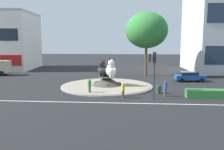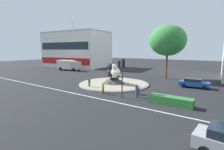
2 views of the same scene
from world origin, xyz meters
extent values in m
plane|color=black|center=(0.00, 0.00, 0.00)|extent=(160.00, 160.00, 0.00)
cube|color=silver|center=(0.00, -8.10, 0.00)|extent=(112.00, 0.20, 0.01)
cylinder|color=gray|center=(0.00, 0.00, 0.09)|extent=(11.79, 11.79, 0.18)
cylinder|color=gray|center=(0.00, 0.00, 0.21)|extent=(11.32, 11.32, 0.05)
cone|color=#423D38|center=(0.00, 0.00, 0.80)|extent=(3.88, 3.88, 1.15)
cylinder|color=#423D38|center=(0.00, 0.00, 1.32)|extent=(2.13, 2.13, 0.12)
ellipsoid|color=#423D38|center=(1.58, -0.19, 0.45)|extent=(0.56, 0.48, 0.45)
ellipsoid|color=#423D38|center=(-0.44, 1.57, 0.59)|extent=(0.89, 0.67, 0.71)
ellipsoid|color=#423D38|center=(-1.37, 0.05, 0.48)|extent=(0.61, 0.65, 0.49)
ellipsoid|color=#423D38|center=(0.21, -1.43, 0.44)|extent=(0.53, 0.37, 0.42)
ellipsoid|color=black|center=(-0.50, 0.16, 2.11)|extent=(1.53, 2.16, 1.46)
cylinder|color=black|center=(-0.55, -0.24, 2.28)|extent=(1.07, 1.07, 0.91)
sphere|color=black|center=(-0.57, -0.39, 3.07)|extent=(0.81, 0.81, 0.81)
torus|color=black|center=(-0.07, 0.93, 1.52)|extent=(0.98, 0.98, 0.18)
cone|color=black|center=(-0.35, -0.42, 3.54)|extent=(0.37, 0.37, 0.33)
cone|color=black|center=(-0.79, -0.36, 3.54)|extent=(0.37, 0.37, 0.33)
cylinder|color=black|center=(-0.43, -0.59, 1.56)|extent=(0.26, 0.26, 0.37)
cylinder|color=black|center=(-0.76, -0.55, 1.56)|extent=(0.26, 0.26, 0.37)
ellipsoid|color=silver|center=(0.50, -0.19, 2.17)|extent=(1.97, 2.48, 1.58)
cylinder|color=silver|center=(0.63, -0.61, 2.35)|extent=(1.29, 1.29, 0.99)
sphere|color=silver|center=(0.68, -0.76, 3.21)|extent=(0.87, 0.87, 0.87)
torus|color=silver|center=(0.58, 0.76, 1.54)|extent=(1.11, 1.11, 0.20)
cone|color=black|center=(0.91, -0.69, 3.71)|extent=(0.45, 0.45, 0.36)
cone|color=black|center=(0.45, -0.83, 3.71)|extent=(0.45, 0.45, 0.36)
cylinder|color=silver|center=(0.91, -0.89, 1.58)|extent=(0.28, 0.28, 0.39)
cylinder|color=silver|center=(0.57, -1.00, 1.58)|extent=(0.28, 0.28, 0.39)
cylinder|color=#2D2D33|center=(5.42, -6.20, 2.39)|extent=(0.14, 0.14, 4.77)
cube|color=black|center=(5.43, -5.98, 4.25)|extent=(0.34, 0.26, 1.05)
sphere|color=#360606|center=(5.44, -5.90, 4.56)|extent=(0.18, 0.18, 0.18)
sphere|color=orange|center=(5.44, -5.90, 4.25)|extent=(0.18, 0.18, 0.18)
sphere|color=black|center=(5.44, -5.90, 3.93)|extent=(0.18, 0.18, 0.18)
cube|color=black|center=(4.97, -6.17, 4.20)|extent=(0.22, 0.29, 0.80)
cube|color=#2D7033|center=(11.10, -5.36, 0.45)|extent=(4.49, 1.20, 0.90)
cylinder|color=brown|center=(5.69, 10.55, 2.43)|extent=(0.41, 0.41, 4.86)
ellipsoid|color=#337F38|center=(5.69, 10.55, 7.71)|extent=(7.12, 7.12, 6.05)
cylinder|color=brown|center=(6.77, -4.92, 0.39)|extent=(0.27, 0.27, 0.78)
cylinder|color=#284CB2|center=(6.77, -4.92, 1.11)|extent=(0.36, 0.36, 0.68)
sphere|color=brown|center=(6.77, -4.92, 1.56)|extent=(0.22, 0.22, 0.22)
cylinder|color=brown|center=(2.28, -5.97, 0.37)|extent=(0.27, 0.27, 0.74)
cylinder|color=yellow|center=(2.28, -5.97, 1.07)|extent=(0.36, 0.36, 0.65)
sphere|color=beige|center=(2.28, -5.97, 1.50)|extent=(0.21, 0.21, 0.21)
cylinder|color=brown|center=(-1.48, -4.57, 0.41)|extent=(0.29, 0.29, 0.81)
cylinder|color=#288C38|center=(-1.48, -4.57, 1.17)|extent=(0.38, 0.38, 0.71)
sphere|color=#936B4C|center=(-1.48, -4.57, 1.64)|extent=(0.23, 0.23, 0.23)
cube|color=#19479E|center=(11.77, 5.02, 0.63)|extent=(4.41, 2.09, 0.62)
cube|color=#19232D|center=(11.56, 5.01, 1.19)|extent=(2.51, 1.73, 0.49)
cylinder|color=black|center=(13.12, 6.01, 0.32)|extent=(0.65, 0.27, 0.64)
cylinder|color=black|center=(13.25, 4.25, 0.32)|extent=(0.65, 0.27, 0.64)
cylinder|color=black|center=(10.29, 5.79, 0.32)|extent=(0.65, 0.27, 0.64)
cylinder|color=black|center=(10.43, 4.03, 0.32)|extent=(0.65, 0.27, 0.64)
cube|color=#B7AD99|center=(-18.92, 9.04, 1.51)|extent=(2.45, 2.43, 2.12)
cylinder|color=black|center=(-19.00, 10.11, 0.45)|extent=(0.93, 0.42, 0.90)
cylinder|color=black|center=(-18.70, 7.99, 0.45)|extent=(0.93, 0.42, 0.90)
cylinder|color=#2D4233|center=(6.22, -3.59, 0.45)|extent=(0.56, 0.56, 0.90)
camera|label=1|loc=(2.97, -30.08, 5.83)|focal=37.97mm
camera|label=2|loc=(15.76, -23.25, 5.88)|focal=26.73mm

